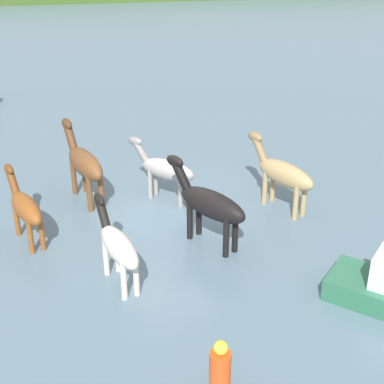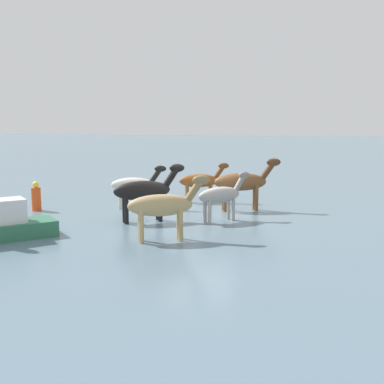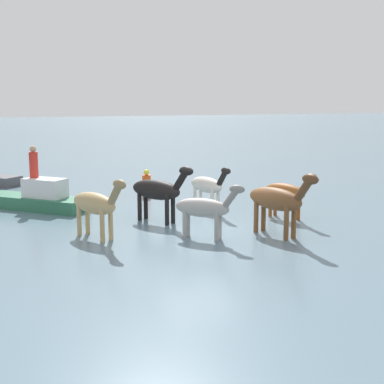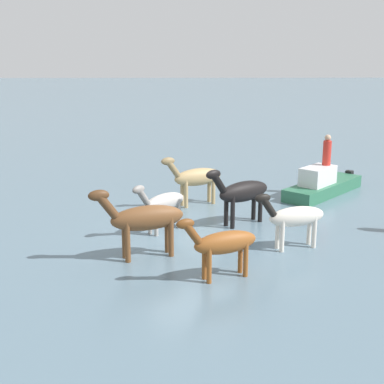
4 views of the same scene
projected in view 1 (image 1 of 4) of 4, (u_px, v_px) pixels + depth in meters
name	position (u px, v px, depth m)	size (l,w,h in m)	color
ground_plane	(161.00, 215.00, 15.13)	(203.12, 203.12, 0.00)	slate
horse_rear_stallion	(25.00, 207.00, 13.56)	(1.15, 2.11, 1.67)	brown
horse_lead	(165.00, 169.00, 15.56)	(1.82, 1.70, 1.67)	#9E9993
horse_gray_outer	(84.00, 163.00, 15.49)	(1.27, 2.57, 2.02)	brown
horse_dun_straggler	(118.00, 246.00, 11.97)	(1.01, 2.18, 1.70)	silver
horse_mid_herd	(283.00, 174.00, 15.03)	(1.45, 2.32, 1.88)	tan
horse_dark_mare	(210.00, 204.00, 13.38)	(1.77, 2.30, 1.97)	black
buoy_channel_marker	(220.00, 372.00, 9.27)	(0.36, 0.36, 1.14)	#E54C19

